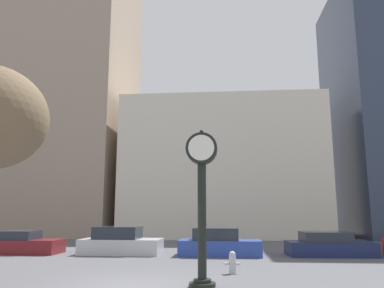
# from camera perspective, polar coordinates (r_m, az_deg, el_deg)

# --- Properties ---
(ground_plane) EXTENTS (200.00, 200.00, 0.00)m
(ground_plane) POSITION_cam_1_polar(r_m,az_deg,el_deg) (12.10, -9.53, -20.51)
(ground_plane) COLOR #515156
(building_tall_tower) EXTENTS (10.87, 12.00, 38.55)m
(building_tall_tower) POSITION_cam_1_polar(r_m,az_deg,el_deg) (42.25, -17.07, 14.09)
(building_tall_tower) COLOR gray
(building_tall_tower) RESTS_ON ground_plane
(building_storefront_row) EXTENTS (17.21, 12.00, 11.89)m
(building_storefront_row) POSITION_cam_1_polar(r_m,az_deg,el_deg) (35.75, 4.72, -4.17)
(building_storefront_row) COLOR beige
(building_storefront_row) RESTS_ON ground_plane
(street_clock) EXTENTS (0.98, 0.79, 4.73)m
(street_clock) POSITION_cam_1_polar(r_m,az_deg,el_deg) (11.60, 1.51, -6.52)
(street_clock) COLOR black
(street_clock) RESTS_ON ground_plane
(car_maroon) EXTENTS (4.81, 1.81, 1.17)m
(car_maroon) POSITION_cam_1_polar(r_m,az_deg,el_deg) (22.60, -25.41, -13.56)
(car_maroon) COLOR maroon
(car_maroon) RESTS_ON ground_plane
(car_silver) EXTENTS (4.19, 1.93, 1.41)m
(car_silver) POSITION_cam_1_polar(r_m,az_deg,el_deg) (20.52, -10.88, -14.53)
(car_silver) COLOR #BCBCC1
(car_silver) RESTS_ON ground_plane
(car_blue) EXTENTS (4.12, 1.88, 1.37)m
(car_blue) POSITION_cam_1_polar(r_m,az_deg,el_deg) (19.55, 4.11, -14.95)
(car_blue) COLOR #28429E
(car_blue) RESTS_ON ground_plane
(car_navy) EXTENTS (4.26, 2.08, 1.18)m
(car_navy) POSITION_cam_1_polar(r_m,az_deg,el_deg) (20.56, 20.11, -14.34)
(car_navy) COLOR #19234C
(car_navy) RESTS_ON ground_plane
(fire_hydrant_near) EXTENTS (0.56, 0.25, 0.78)m
(fire_hydrant_near) POSITION_cam_1_polar(r_m,az_deg,el_deg) (14.12, 6.18, -17.46)
(fire_hydrant_near) COLOR #B7B7BC
(fire_hydrant_near) RESTS_ON ground_plane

